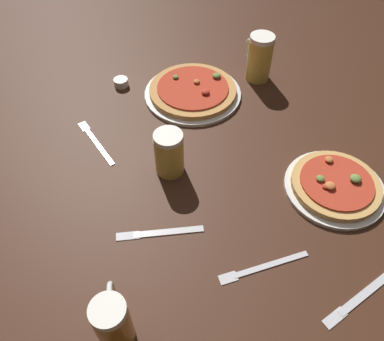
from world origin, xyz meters
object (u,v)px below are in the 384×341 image
at_px(knife_right, 361,297).
at_px(fork_spare, 95,141).
at_px(beer_mug_dark, 259,57).
at_px(ramekin_sauce, 121,82).
at_px(pizza_plate_near, 335,186).
at_px(fork_left, 262,267).
at_px(knife_spare, 159,232).
at_px(beer_mug_amber, 113,322).
at_px(pizza_plate_far, 192,91).
at_px(beer_mug_pale, 169,152).

height_order(knife_right, fork_spare, same).
relative_size(beer_mug_dark, ramekin_sauce, 3.29).
relative_size(pizza_plate_near, knife_right, 1.37).
bearing_deg(knife_right, ramekin_sauce, 129.31).
relative_size(fork_left, knife_spare, 1.00).
bearing_deg(pizza_plate_near, beer_mug_amber, -144.13).
xyz_separation_m(pizza_plate_far, fork_left, (0.17, -0.67, -0.01)).
height_order(fork_spare, knife_spare, same).
bearing_deg(beer_mug_dark, ramekin_sauce, -173.57).
bearing_deg(beer_mug_pale, knife_spare, -94.36).
bearing_deg(pizza_plate_far, beer_mug_amber, -100.55).
relative_size(beer_mug_pale, ramekin_sauce, 2.71).
bearing_deg(beer_mug_pale, beer_mug_dark, 56.59).
distance_m(fork_left, fork_spare, 0.64).
xyz_separation_m(pizza_plate_near, pizza_plate_far, (-0.40, 0.42, -0.00)).
relative_size(ramekin_sauce, knife_right, 0.25).
height_order(ramekin_sauce, knife_right, ramekin_sauce).
xyz_separation_m(beer_mug_pale, knife_right, (0.46, -0.39, -0.07)).
xyz_separation_m(beer_mug_dark, knife_right, (0.15, -0.85, -0.08)).
distance_m(beer_mug_dark, fork_left, 0.78).
xyz_separation_m(beer_mug_dark, fork_left, (-0.06, -0.78, -0.08)).
bearing_deg(beer_mug_pale, fork_spare, 155.40).
xyz_separation_m(beer_mug_dark, beer_mug_pale, (-0.30, -0.46, -0.01)).
xyz_separation_m(ramekin_sauce, fork_spare, (-0.05, -0.29, -0.01)).
relative_size(beer_mug_amber, knife_spare, 0.67).
distance_m(pizza_plate_far, beer_mug_dark, 0.27).
distance_m(pizza_plate_far, fork_left, 0.69).
xyz_separation_m(beer_mug_pale, fork_spare, (-0.24, 0.11, -0.07)).
relative_size(knife_right, fork_spare, 1.03).
xyz_separation_m(pizza_plate_far, beer_mug_pale, (-0.06, -0.35, 0.05)).
relative_size(pizza_plate_near, beer_mug_dark, 1.66).
bearing_deg(knife_right, beer_mug_dark, 100.27).
bearing_deg(ramekin_sauce, beer_mug_dark, 6.43).
distance_m(beer_mug_dark, knife_right, 0.87).
xyz_separation_m(beer_mug_dark, knife_spare, (-0.32, -0.68, -0.08)).
xyz_separation_m(fork_left, knife_right, (0.22, -0.07, 0.00)).
height_order(pizza_plate_far, beer_mug_dark, beer_mug_dark).
distance_m(knife_right, knife_spare, 0.50).
height_order(fork_left, fork_spare, same).
bearing_deg(fork_spare, beer_mug_pale, -24.60).
bearing_deg(pizza_plate_near, ramekin_sauce, 144.22).
distance_m(ramekin_sauce, knife_spare, 0.65).
relative_size(beer_mug_dark, beer_mug_amber, 1.12).
xyz_separation_m(pizza_plate_near, beer_mug_dark, (-0.17, 0.53, 0.07)).
height_order(beer_mug_amber, fork_left, beer_mug_amber).
relative_size(ramekin_sauce, knife_spare, 0.23).
distance_m(beer_mug_pale, fork_spare, 0.27).
distance_m(fork_spare, knife_spare, 0.40).
bearing_deg(beer_mug_amber, pizza_plate_far, 79.45).
height_order(pizza_plate_near, ramekin_sauce, pizza_plate_near).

